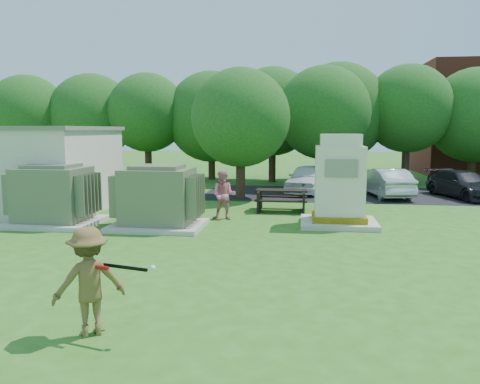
# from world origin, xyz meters

# --- Properties ---
(ground) EXTENTS (120.00, 120.00, 0.00)m
(ground) POSITION_xyz_m (0.00, 0.00, 0.00)
(ground) COLOR #2D6619
(ground) RESTS_ON ground
(parking_strip) EXTENTS (20.00, 6.00, 0.01)m
(parking_strip) POSITION_xyz_m (7.00, 13.50, 0.01)
(parking_strip) COLOR #232326
(parking_strip) RESTS_ON ground
(transformer_left) EXTENTS (3.00, 2.40, 2.07)m
(transformer_left) POSITION_xyz_m (-6.50, 4.50, 0.97)
(transformer_left) COLOR beige
(transformer_left) RESTS_ON ground
(transformer_right) EXTENTS (3.00, 2.40, 2.07)m
(transformer_right) POSITION_xyz_m (-2.80, 4.50, 0.97)
(transformer_right) COLOR beige
(transformer_right) RESTS_ON ground
(generator_cabinet) EXTENTS (2.53, 2.07, 3.08)m
(generator_cabinet) POSITION_xyz_m (3.15, 5.65, 1.35)
(generator_cabinet) COLOR beige
(generator_cabinet) RESTS_ON ground
(picnic_table) EXTENTS (2.02, 1.51, 0.86)m
(picnic_table) POSITION_xyz_m (1.10, 8.17, 0.54)
(picnic_table) COLOR black
(picnic_table) RESTS_ON ground
(batter) EXTENTS (1.29, 1.16, 1.73)m
(batter) POSITION_xyz_m (-1.35, -3.59, 0.87)
(batter) COLOR brown
(batter) RESTS_ON ground
(person_at_picnic) EXTENTS (0.89, 0.70, 1.79)m
(person_at_picnic) POSITION_xyz_m (-0.88, 6.12, 0.89)
(person_at_picnic) COLOR pink
(person_at_picnic) RESTS_ON ground
(car_white) EXTENTS (2.55, 4.53, 1.46)m
(car_white) POSITION_xyz_m (2.15, 13.89, 0.73)
(car_white) COLOR white
(car_white) RESTS_ON ground
(car_silver_a) EXTENTS (2.18, 4.38, 1.38)m
(car_silver_a) POSITION_xyz_m (5.89, 12.90, 0.69)
(car_silver_a) COLOR silver
(car_silver_a) RESTS_ON ground
(car_dark) EXTENTS (3.01, 4.73, 1.27)m
(car_dark) POSITION_xyz_m (9.48, 12.98, 0.64)
(car_dark) COLOR black
(car_dark) RESTS_ON ground
(batting_equipment) EXTENTS (0.96, 0.26, 0.10)m
(batting_equipment) POSITION_xyz_m (-0.74, -3.66, 1.14)
(batting_equipment) COLOR black
(batting_equipment) RESTS_ON ground
(tree_row) EXTENTS (41.30, 13.30, 7.30)m
(tree_row) POSITION_xyz_m (1.75, 18.50, 4.15)
(tree_row) COLOR #47301E
(tree_row) RESTS_ON ground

